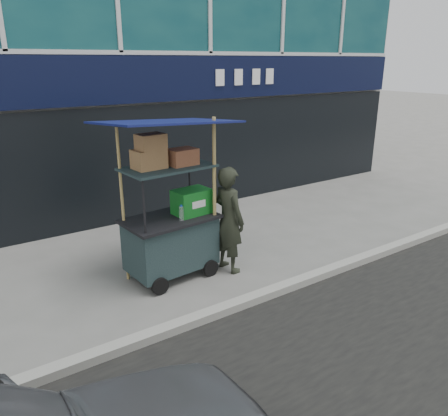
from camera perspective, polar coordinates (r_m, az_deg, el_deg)
ground at (r=6.43m, az=1.89°, el=-11.76°), size 80.00×80.00×0.00m
curb at (r=6.27m, az=2.99°, el=-12.05°), size 80.00×0.18×0.12m
vendor_cart at (r=6.76m, az=-6.87°, el=-1.94°), size 1.99×1.49×2.54m
vendor_man at (r=6.92m, az=0.62°, el=-1.54°), size 0.48×0.67×1.73m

